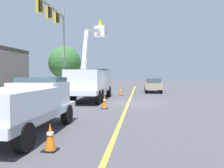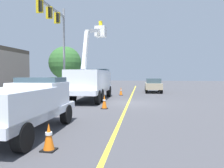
# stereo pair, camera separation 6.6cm
# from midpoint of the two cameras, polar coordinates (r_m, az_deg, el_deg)

# --- Properties ---
(ground) EXTENTS (120.00, 120.00, 0.00)m
(ground) POSITION_cam_midpoint_polar(r_m,az_deg,el_deg) (17.26, 4.05, -4.81)
(ground) COLOR #47474C
(sidewalk_far_side) EXTENTS (60.10, 8.09, 0.12)m
(sidewalk_far_side) POSITION_cam_midpoint_polar(r_m,az_deg,el_deg) (19.27, -19.59, -4.00)
(sidewalk_far_side) COLOR #9E9E99
(sidewalk_far_side) RESTS_ON ground
(lane_centre_stripe) EXTENTS (49.87, 3.91, 0.01)m
(lane_centre_stripe) POSITION_cam_midpoint_polar(r_m,az_deg,el_deg) (17.26, 4.05, -4.80)
(lane_centre_stripe) COLOR yellow
(lane_centre_stripe) RESTS_ON ground
(utility_bucket_truck) EXTENTS (8.36, 3.11, 6.82)m
(utility_bucket_truck) POSITION_cam_midpoint_polar(r_m,az_deg,el_deg) (19.40, -5.31, 0.76)
(utility_bucket_truck) COLOR white
(utility_bucket_truck) RESTS_ON ground
(service_pickup_truck) EXTENTS (5.74, 2.52, 2.06)m
(service_pickup_truck) POSITION_cam_midpoint_polar(r_m,az_deg,el_deg) (8.82, -21.39, -4.67)
(service_pickup_truck) COLOR white
(service_pickup_truck) RESTS_ON ground
(passing_minivan) EXTENTS (4.93, 2.25, 1.69)m
(passing_minivan) POSITION_cam_midpoint_polar(r_m,az_deg,el_deg) (27.78, 10.24, -0.06)
(passing_minivan) COLOR tan
(passing_minivan) RESTS_ON ground
(traffic_cone_leading) EXTENTS (0.40, 0.40, 0.80)m
(traffic_cone_leading) POSITION_cam_midpoint_polar(r_m,az_deg,el_deg) (6.85, -15.64, -12.83)
(traffic_cone_leading) COLOR black
(traffic_cone_leading) RESTS_ON ground
(traffic_cone_mid_front) EXTENTS (0.40, 0.40, 0.88)m
(traffic_cone_mid_front) POSITION_cam_midpoint_polar(r_m,az_deg,el_deg) (14.32, -2.02, -4.55)
(traffic_cone_mid_front) COLOR black
(traffic_cone_mid_front) RESTS_ON ground
(traffic_cone_mid_rear) EXTENTS (0.40, 0.40, 0.86)m
(traffic_cone_mid_rear) POSITION_cam_midpoint_polar(r_m,az_deg,el_deg) (23.43, 2.15, -1.84)
(traffic_cone_mid_rear) COLOR black
(traffic_cone_mid_rear) RESTS_ON ground
(traffic_signal_mast) EXTENTS (6.38, 0.84, 8.71)m
(traffic_signal_mast) POSITION_cam_midpoint_polar(r_m,az_deg,el_deg) (21.73, -13.88, 12.81)
(traffic_signal_mast) COLOR gray
(traffic_signal_mast) RESTS_ON ground
(street_tree_right) EXTENTS (4.03, 4.03, 5.64)m
(street_tree_right) POSITION_cam_midpoint_polar(r_m,az_deg,el_deg) (28.73, -11.94, 5.28)
(street_tree_right) COLOR brown
(street_tree_right) RESTS_ON ground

